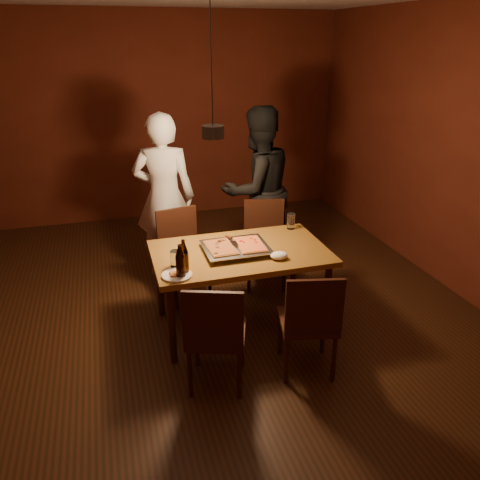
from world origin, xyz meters
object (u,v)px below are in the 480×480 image
object	(u,v)px
chair_far_right	(265,235)
pizza_tray	(236,249)
diner_dark	(257,190)
pendant_lamp	(213,130)
beer_bottle_a	(180,261)
dining_table	(240,258)
chair_far_left	(181,245)
chair_near_right	(310,315)
beer_bottle_b	(184,257)
diner_white	(164,197)
plate_slice	(177,275)
chair_near_left	(215,328)

from	to	relation	value
chair_far_right	pizza_tray	size ratio (longest dim) A/B	0.92
diner_dark	pendant_lamp	bearing A→B (deg)	38.01
pizza_tray	beer_bottle_a	world-z (taller)	beer_bottle_a
dining_table	pizza_tray	world-z (taller)	pizza_tray
chair_far_left	beer_bottle_a	size ratio (longest dim) A/B	1.80
chair_near_right	diner_dark	distance (m)	2.03
beer_bottle_b	diner_white	world-z (taller)	diner_white
dining_table	pizza_tray	distance (m)	0.11
pizza_tray	pendant_lamp	distance (m)	1.01
chair_near_right	beer_bottle_a	xyz separation A→B (m)	(-0.88, 0.47, 0.35)
chair_far_left	beer_bottle_a	distance (m)	1.14
diner_dark	pendant_lamp	size ratio (longest dim) A/B	1.64
chair_near_right	chair_far_right	bearing A→B (deg)	96.22
chair_far_right	beer_bottle_a	size ratio (longest dim) A/B	1.83
chair_far_left	pizza_tray	bearing A→B (deg)	104.09
pizza_tray	beer_bottle_b	distance (m)	0.57
chair_far_left	chair_far_right	xyz separation A→B (m)	(0.88, 0.01, 0.00)
beer_bottle_a	beer_bottle_b	bearing A→B (deg)	59.68
dining_table	diner_dark	world-z (taller)	diner_dark
pizza_tray	diner_dark	size ratio (longest dim) A/B	0.31
beer_bottle_b	diner_dark	distance (m)	1.81
pizza_tray	diner_white	world-z (taller)	diner_white
beer_bottle_a	pizza_tray	bearing A→B (deg)	32.37
dining_table	diner_white	xyz separation A→B (m)	(-0.47, 1.25, 0.21)
beer_bottle_a	beer_bottle_b	distance (m)	0.08
diner_white	diner_dark	size ratio (longest dim) A/B	0.98
dining_table	plate_slice	bearing A→B (deg)	-152.41
dining_table	pizza_tray	bearing A→B (deg)	-170.99
pizza_tray	pendant_lamp	world-z (taller)	pendant_lamp
diner_white	dining_table	bearing A→B (deg)	124.96
chair_far_right	diner_white	bearing A→B (deg)	-14.85
beer_bottle_b	diner_white	bearing A→B (deg)	87.62
diner_white	diner_dark	world-z (taller)	diner_dark
pizza_tray	chair_near_right	bearing A→B (deg)	-69.36
dining_table	chair_far_left	distance (m)	0.84
beer_bottle_a	plate_slice	size ratio (longest dim) A/B	1.17
dining_table	chair_near_right	distance (m)	0.88
beer_bottle_b	pendant_lamp	size ratio (longest dim) A/B	0.25
beer_bottle_b	pendant_lamp	distance (m)	1.03
chair_near_right	chair_far_left	bearing A→B (deg)	127.26
chair_near_right	pendant_lamp	xyz separation A→B (m)	(-0.49, 0.96, 1.22)
beer_bottle_b	diner_white	xyz separation A→B (m)	(0.06, 1.53, -0.00)
chair_far_left	chair_near_left	size ratio (longest dim) A/B	0.93
pizza_tray	chair_near_left	bearing A→B (deg)	-118.63
beer_bottle_a	chair_far_right	bearing A→B (deg)	45.79
diner_white	chair_near_right	bearing A→B (deg)	125.07
chair_far_left	pendant_lamp	distance (m)	1.37
chair_far_left	pendant_lamp	xyz separation A→B (m)	(0.21, -0.59, 1.22)
chair_near_left	plate_slice	size ratio (longest dim) A/B	2.27
dining_table	diner_white	world-z (taller)	diner_white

